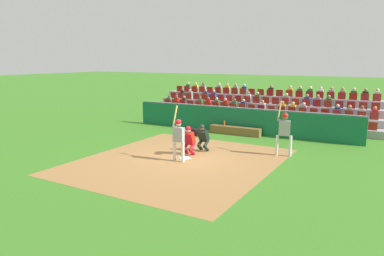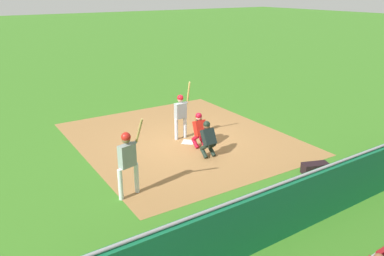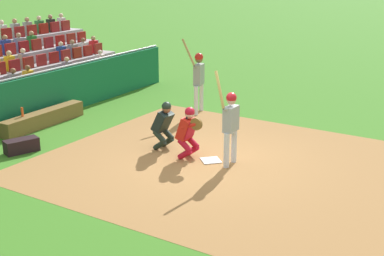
{
  "view_description": "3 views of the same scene",
  "coord_description": "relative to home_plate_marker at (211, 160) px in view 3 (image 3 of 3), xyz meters",
  "views": [
    {
      "loc": [
        -7.28,
        12.6,
        4.09
      ],
      "look_at": [
        -0.32,
        -0.06,
        1.32
      ],
      "focal_mm": 33.59,
      "sensor_mm": 36.0,
      "label": 1
    },
    {
      "loc": [
        -7.35,
        -11.24,
        5.46
      ],
      "look_at": [
        -0.59,
        -1.14,
        1.04
      ],
      "focal_mm": 36.12,
      "sensor_mm": 36.0,
      "label": 2
    },
    {
      "loc": [
        10.54,
        5.78,
        4.58
      ],
      "look_at": [
        0.34,
        -0.32,
        0.86
      ],
      "focal_mm": 50.29,
      "sensor_mm": 36.0,
      "label": 3
    }
  ],
  "objects": [
    {
      "name": "home_plate_umpire",
      "position": [
        -0.13,
        -1.42,
        0.68
      ],
      "size": [
        0.48,
        0.51,
        1.27
      ],
      "color": "black",
      "rests_on": "ground_plane"
    },
    {
      "name": "on_deck_batter",
      "position": [
        -3.51,
        -2.39,
        1.18
      ],
      "size": [
        0.7,
        0.59,
        2.33
      ],
      "color": "silver",
      "rests_on": "ground_plane"
    },
    {
      "name": "infield_dirt_patch",
      "position": [
        0.0,
        0.5,
        -0.01
      ],
      "size": [
        7.67,
        8.7,
        0.01
      ],
      "primitive_type": "cube",
      "rotation": [
        0.0,
        0.0,
        -0.02
      ],
      "color": "#9B6D3E",
      "rests_on": "ground_plane"
    },
    {
      "name": "ground_plane",
      "position": [
        0.0,
        0.0,
        -0.02
      ],
      "size": [
        160.0,
        160.0,
        0.0
      ],
      "primitive_type": "plane",
      "color": "#397521"
    },
    {
      "name": "equipment_duffel_bag",
      "position": [
        1.89,
        -4.35,
        0.16
      ],
      "size": [
        0.9,
        0.63,
        0.34
      ],
      "primitive_type": "cube",
      "rotation": [
        0.0,
        0.0,
        -0.36
      ],
      "color": "black",
      "rests_on": "ground_plane"
    },
    {
      "name": "catcher_crouching",
      "position": [
        0.12,
        -0.55,
        0.71
      ],
      "size": [
        0.48,
        0.72,
        1.3
      ],
      "color": "#AD0F23",
      "rests_on": "ground_plane"
    },
    {
      "name": "batter_at_plate",
      "position": [
        -0.0,
        0.5,
        1.06
      ],
      "size": [
        0.58,
        0.44,
        2.26
      ],
      "color": "silver",
      "rests_on": "ground_plane"
    },
    {
      "name": "home_plate_marker",
      "position": [
        0.0,
        0.0,
        0.0
      ],
      "size": [
        0.62,
        0.62,
        0.02
      ],
      "primitive_type": "cube",
      "rotation": [
        0.0,
        0.0,
        0.79
      ],
      "color": "white",
      "rests_on": "infield_dirt_patch"
    },
    {
      "name": "dugout_bench",
      "position": [
        -0.02,
        -5.52,
        0.2
      ],
      "size": [
        2.9,
        0.4,
        0.44
      ],
      "primitive_type": "cube",
      "color": "brown",
      "rests_on": "ground_plane"
    },
    {
      "name": "water_bottle_on_bench",
      "position": [
        0.66,
        -5.61,
        0.55
      ],
      "size": [
        0.07,
        0.07,
        0.26
      ],
      "primitive_type": "cylinder",
      "color": "#E25120",
      "rests_on": "dugout_bench"
    },
    {
      "name": "dugout_wall",
      "position": [
        0.0,
        -6.07,
        0.69
      ],
      "size": [
        13.08,
        0.24,
        1.46
      ],
      "color": "#13633C",
      "rests_on": "ground_plane"
    }
  ]
}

